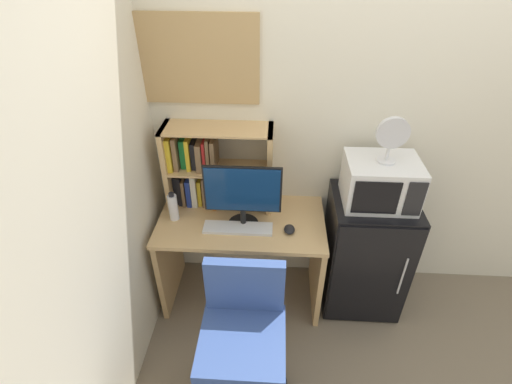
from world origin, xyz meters
name	(u,v)px	position (x,y,z in m)	size (l,w,h in m)	color
wall_back	(463,127)	(0.40, 0.02, 1.30)	(6.40, 0.04, 2.60)	silver
desk	(242,245)	(-0.99, -0.30, 0.50)	(1.11, 0.60, 0.73)	tan
hutch_bookshelf	(205,167)	(-1.25, -0.11, 1.02)	(0.71, 0.24, 0.58)	tan
monitor	(243,194)	(-0.98, -0.35, 0.98)	(0.49, 0.20, 0.44)	black
keyboard	(238,228)	(-1.01, -0.40, 0.74)	(0.45, 0.12, 0.02)	silver
computer_mouse	(289,229)	(-0.68, -0.40, 0.75)	(0.07, 0.09, 0.04)	black
water_bottle	(173,207)	(-1.44, -0.31, 0.83)	(0.06, 0.06, 0.21)	silver
mini_fridge	(365,253)	(-0.13, -0.27, 0.45)	(0.54, 0.51, 0.90)	black
microwave	(380,182)	(-0.13, -0.26, 1.05)	(0.44, 0.36, 0.29)	silver
desk_fan	(392,137)	(-0.12, -0.27, 1.36)	(0.19, 0.11, 0.29)	silver
desk_chair	(243,344)	(-0.93, -0.99, 0.39)	(0.54, 0.54, 0.88)	black
wall_corkboard	(193,60)	(-1.29, -0.01, 1.70)	(0.79, 0.02, 0.52)	tan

